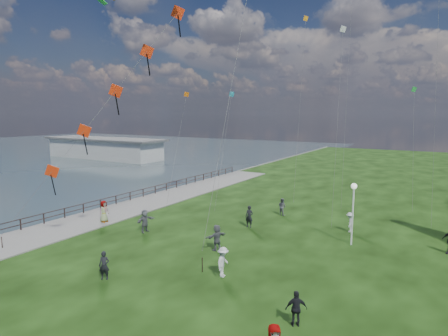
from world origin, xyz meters
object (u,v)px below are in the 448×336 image
Objects in this scene: person_6 at (249,217)px; person_11 at (217,237)px; person_0 at (104,265)px; person_7 at (282,207)px; person_3 at (296,309)px; pier_pavilion at (104,148)px; person_10 at (104,212)px; lamppost at (353,201)px; person_2 at (223,262)px; person_5 at (145,221)px; person_8 at (350,222)px.

person_11 is (0.46, -5.76, -0.01)m from person_6.
person_0 is 18.18m from person_7.
person_3 is at bearing -56.27° from person_6.
pier_pavilion is at bearing 108.11° from person_0.
person_7 is 0.86× the size of person_10.
person_10 is (-19.40, -5.31, -2.30)m from lamppost.
pier_pavilion is 57.36m from person_7.
pier_pavilion is at bearing 52.07° from person_10.
person_2 is 4.28m from person_11.
pier_pavilion is at bearing 58.62° from person_5.
person_10 is at bearing -156.35° from person_6.
person_2 is (-5.15, -9.21, -2.35)m from lamppost.
person_11 reaches higher than person_8.
lamppost is 20.24m from person_10.
person_10 is at bearing -50.76° from person_3.
person_10 is at bearing -164.68° from lamppost.
pier_pavilion reaches higher than person_5.
person_0 is 13.18m from person_6.
person_6 is at bearing -154.24° from person_11.
person_10 is (-12.10, -10.22, 0.13)m from person_7.
person_5 is (-14.69, -5.37, -2.32)m from lamppost.
lamppost is 8.50m from person_6.
person_10 is 11.69m from person_11.
lamppost is at bearing 148.06° from person_11.
person_8 is (-1.01, 14.86, -0.03)m from person_3.
person_7 is at bearing -46.31° from person_10.
person_0 is 11.01m from person_3.
lamppost is 2.81× the size of person_7.
person_5 is (44.33, -35.05, -0.93)m from pier_pavilion.
person_2 reaches higher than person_0.
person_5 reaches higher than person_11.
person_0 is 0.91× the size of person_11.
pier_pavilion reaches higher than person_3.
lamppost is at bearing -36.95° from person_2.
person_2 reaches higher than person_8.
person_6 is at bearing -43.70° from person_5.
person_0 is at bearing -42.10° from person_8.
pier_pavilion is 66.07m from lamppost.
pier_pavilion is 58.89m from person_6.
person_0 is 0.90× the size of person_6.
person_2 is at bearing -104.99° from person_5.
person_2 is 14.27m from person_7.
person_3 is 1.03× the size of person_8.
pier_pavilion is 52.87m from person_10.
person_0 is 0.93× the size of person_2.
lamppost is 2.75× the size of person_3.
person_10 reaches higher than person_11.
person_5 is at bearing -87.13° from person_10.
person_2 reaches higher than person_7.
person_10 is (-18.61, -8.30, 0.14)m from person_8.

